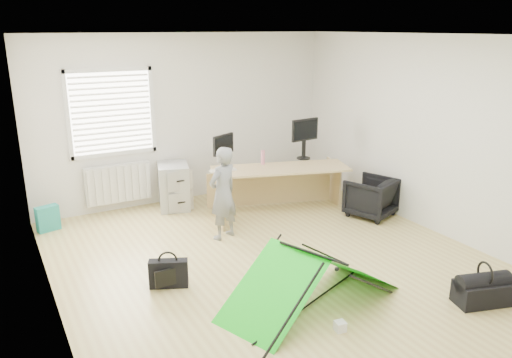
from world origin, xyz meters
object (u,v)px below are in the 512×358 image
laptop_bag (169,273)px  duffel_bag (482,293)px  storage_crate (303,182)px  monitor_right (304,144)px  desk (280,190)px  kite (312,279)px  person (223,193)px  filing_cabinet (174,186)px  thermos (263,157)px  monitor_left (223,157)px  office_chair (371,197)px

laptop_bag → duffel_bag: (2.75, -1.93, -0.04)m
storage_crate → monitor_right: bearing=-125.8°
desk → monitor_right: size_ratio=4.11×
desk → laptop_bag: 2.74m
kite → storage_crate: 3.82m
person → duffel_bag: size_ratio=2.27×
filing_cabinet → person: 1.51m
desk → kite: (-1.16, -2.51, -0.06)m
laptop_bag → thermos: bearing=62.6°
desk → monitor_left: (-0.83, 0.29, 0.56)m
duffel_bag → filing_cabinet: bearing=129.4°
thermos → person: person is taller
monitor_right → person: size_ratio=0.40×
thermos → duffel_bag: 3.76m
filing_cabinet → duffel_bag: filing_cabinet is taller
monitor_left → person: (-0.38, -0.78, -0.28)m
desk → laptop_bag: bearing=-131.3°
kite → laptop_bag: size_ratio=4.42×
person → monitor_left: bearing=-136.5°
storage_crate → laptop_bag: laptop_bag is taller
duffel_bag → desk: bearing=113.8°
person → laptop_bag: size_ratio=3.00×
monitor_left → duffel_bag: size_ratio=0.75×
desk → monitor_left: size_ratio=4.94×
filing_cabinet → thermos: bearing=-12.6°
desk → storage_crate: size_ratio=3.78×
office_chair → laptop_bag: size_ratio=1.54×
monitor_right → storage_crate: size_ratio=0.92×
office_chair → storage_crate: (-0.20, 1.53, -0.14)m
monitor_right → kite: monitor_right is taller
monitor_left → laptop_bag: (-1.50, -1.71, -0.76)m
kite → duffel_bag: kite is taller
office_chair → laptop_bag: bearing=-10.7°
thermos → storage_crate: 1.31m
monitor_right → office_chair: bearing=-71.7°
monitor_right → storage_crate: bearing=48.4°
filing_cabinet → thermos: (1.25, -0.68, 0.47)m
laptop_bag → duffel_bag: size_ratio=0.76×
filing_cabinet → office_chair: (2.50, -1.81, -0.06)m
kite → laptop_bag: (-1.17, 1.08, -0.13)m
thermos → storage_crate: thermos is taller
thermos → person: size_ratio=0.18×
filing_cabinet → thermos: thermos is taller
storage_crate → duffel_bag: bearing=-97.0°
monitor_right → thermos: 0.76m
monitor_left → duffel_bag: monitor_left is taller
desk → person: size_ratio=1.63×
monitor_left → filing_cabinet: bearing=103.8°
desk → duffel_bag: (0.42, -3.35, -0.23)m
monitor_left → storage_crate: 1.95m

